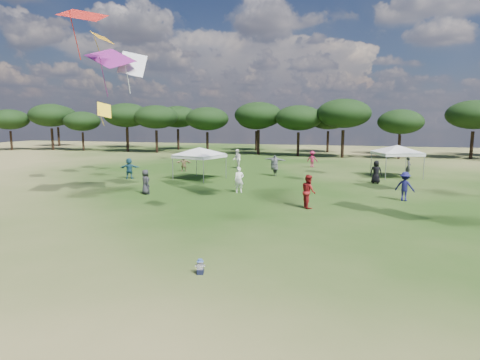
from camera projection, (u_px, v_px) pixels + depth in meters
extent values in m
plane|color=#274514|center=(170.00, 294.00, 11.18)|extent=(140.00, 140.00, 0.00)
cylinder|color=black|center=(11.00, 141.00, 65.23)|extent=(0.35, 0.35, 3.09)
ellipsoid|color=black|center=(9.00, 119.00, 64.73)|extent=(6.01, 6.01, 3.24)
cylinder|color=black|center=(52.00, 139.00, 65.47)|extent=(0.40, 0.40, 3.51)
ellipsoid|color=black|center=(51.00, 115.00, 64.90)|extent=(6.82, 6.82, 3.68)
cylinder|color=black|center=(83.00, 142.00, 63.92)|extent=(0.33, 0.33, 2.92)
ellipsoid|color=black|center=(82.00, 121.00, 63.44)|extent=(5.67, 5.67, 3.06)
cylinder|color=black|center=(127.00, 140.00, 61.91)|extent=(0.40, 0.40, 3.49)
ellipsoid|color=black|center=(126.00, 115.00, 61.34)|extent=(6.79, 6.79, 3.66)
cylinder|color=black|center=(157.00, 141.00, 60.25)|extent=(0.38, 0.38, 3.32)
ellipsoid|color=black|center=(156.00, 117.00, 59.72)|extent=(6.44, 6.44, 3.47)
cylinder|color=black|center=(207.00, 143.00, 57.30)|extent=(0.36, 0.36, 3.14)
ellipsoid|color=black|center=(207.00, 119.00, 56.79)|extent=(6.11, 6.11, 3.29)
cylinder|color=black|center=(258.00, 142.00, 56.77)|extent=(0.40, 0.40, 3.46)
ellipsoid|color=black|center=(258.00, 115.00, 56.21)|extent=(6.73, 6.73, 3.63)
cylinder|color=black|center=(298.00, 144.00, 54.08)|extent=(0.37, 0.37, 3.21)
ellipsoid|color=black|center=(299.00, 118.00, 53.56)|extent=(6.24, 6.24, 3.36)
cylinder|color=black|center=(343.00, 144.00, 52.04)|extent=(0.41, 0.41, 3.56)
ellipsoid|color=black|center=(344.00, 113.00, 51.46)|extent=(6.91, 6.91, 3.73)
cylinder|color=black|center=(399.00, 147.00, 50.51)|extent=(0.33, 0.33, 2.88)
ellipsoid|color=black|center=(401.00, 122.00, 50.04)|extent=(5.60, 5.60, 3.02)
cylinder|color=black|center=(472.00, 145.00, 50.43)|extent=(0.39, 0.39, 3.44)
ellipsoid|color=black|center=(474.00, 115.00, 49.87)|extent=(6.69, 6.69, 3.60)
cylinder|color=black|center=(59.00, 137.00, 75.40)|extent=(0.41, 0.41, 3.56)
ellipsoid|color=black|center=(57.00, 116.00, 74.82)|extent=(6.92, 6.92, 3.73)
cylinder|color=black|center=(128.00, 137.00, 71.13)|extent=(0.41, 0.41, 3.62)
ellipsoid|color=black|center=(127.00, 115.00, 70.54)|extent=(7.03, 7.03, 3.79)
cylinder|color=black|center=(178.00, 139.00, 66.34)|extent=(0.39, 0.39, 3.37)
ellipsoid|color=black|center=(178.00, 117.00, 65.79)|extent=(6.54, 6.54, 3.53)
cylinder|color=black|center=(256.00, 141.00, 64.51)|extent=(0.36, 0.36, 3.11)
ellipsoid|color=black|center=(256.00, 119.00, 64.00)|extent=(6.05, 6.05, 3.26)
cylinder|color=black|center=(328.00, 142.00, 60.66)|extent=(0.37, 0.37, 3.20)
ellipsoid|color=black|center=(328.00, 118.00, 60.14)|extent=(6.21, 6.21, 3.35)
cylinder|color=black|center=(399.00, 144.00, 56.83)|extent=(0.34, 0.34, 2.99)
ellipsoid|color=black|center=(400.00, 120.00, 56.34)|extent=(5.81, 5.81, 3.13)
cylinder|color=gray|center=(173.00, 168.00, 32.58)|extent=(0.06, 0.06, 1.95)
cylinder|color=gray|center=(203.00, 170.00, 30.95)|extent=(0.06, 0.06, 1.95)
cylinder|color=gray|center=(196.00, 164.00, 35.20)|extent=(0.06, 0.06, 1.95)
cylinder|color=gray|center=(226.00, 167.00, 33.57)|extent=(0.06, 0.06, 1.95)
cube|color=silver|center=(200.00, 156.00, 32.94)|extent=(4.06, 4.06, 0.25)
pyramid|color=silver|center=(199.00, 147.00, 32.83)|extent=(6.43, 6.43, 0.60)
cylinder|color=gray|center=(386.00, 167.00, 32.46)|extent=(0.06, 0.06, 2.07)
cylinder|color=gray|center=(424.00, 167.00, 32.62)|extent=(0.06, 0.06, 2.07)
cylinder|color=gray|center=(371.00, 163.00, 35.59)|extent=(0.06, 0.06, 2.07)
cylinder|color=gray|center=(406.00, 163.00, 35.75)|extent=(0.06, 0.06, 2.07)
cube|color=silver|center=(397.00, 154.00, 33.96)|extent=(4.23, 4.23, 0.25)
pyramid|color=silver|center=(397.00, 145.00, 33.85)|extent=(6.41, 6.41, 0.60)
cube|color=black|center=(200.00, 272.00, 12.65)|extent=(0.25, 0.25, 0.16)
cube|color=black|center=(198.00, 271.00, 12.80)|extent=(0.12, 0.20, 0.08)
cube|color=black|center=(203.00, 271.00, 12.80)|extent=(0.12, 0.20, 0.08)
cube|color=white|center=(200.00, 266.00, 12.62)|extent=(0.23, 0.19, 0.20)
cylinder|color=white|center=(196.00, 266.00, 12.67)|extent=(0.12, 0.21, 0.12)
cylinder|color=white|center=(204.00, 266.00, 12.68)|extent=(0.12, 0.21, 0.12)
sphere|color=#E0B293|center=(200.00, 262.00, 12.60)|extent=(0.14, 0.14, 0.14)
cone|color=#5783CC|center=(200.00, 261.00, 12.59)|extent=(0.23, 0.23, 0.02)
cylinder|color=#5783CC|center=(200.00, 260.00, 12.59)|extent=(0.15, 0.15, 0.06)
imported|color=#29292D|center=(145.00, 182.00, 26.25)|extent=(0.94, 0.91, 1.63)
imported|color=#24556C|center=(129.00, 168.00, 33.25)|extent=(1.69, 0.93, 1.74)
imported|color=#92794F|center=(184.00, 163.00, 38.11)|extent=(1.52, 0.82, 1.56)
imported|color=#A41B44|center=(312.00, 159.00, 41.36)|extent=(1.18, 0.80, 1.69)
imported|color=#4C4D51|center=(275.00, 166.00, 34.86)|extent=(2.29, 1.50, 1.82)
imported|color=black|center=(376.00, 172.00, 30.72)|extent=(0.94, 0.68, 1.78)
imported|color=maroon|center=(309.00, 191.00, 22.08)|extent=(1.02, 1.12, 1.86)
imported|color=white|center=(239.00, 180.00, 26.82)|extent=(0.74, 0.64, 1.72)
imported|color=white|center=(237.00, 159.00, 40.51)|extent=(1.10, 1.17, 1.92)
imported|color=#2F3034|center=(408.00, 166.00, 35.19)|extent=(0.59, 0.70, 1.62)
imported|color=#171650|center=(405.00, 186.00, 24.06)|extent=(1.30, 1.03, 1.76)
plane|color=#842176|center=(111.00, 58.00, 22.99)|extent=(3.19, 2.83, 1.68)
plane|color=orange|center=(102.00, 38.00, 29.57)|extent=(2.16, 2.45, 1.15)
plane|color=red|center=(84.00, 15.00, 20.47)|extent=(3.05, 3.14, 1.27)
plane|color=silver|center=(133.00, 64.00, 23.57)|extent=(2.00, 2.05, 1.74)
plane|color=yellow|center=(104.00, 110.00, 37.15)|extent=(1.63, 2.09, 1.62)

